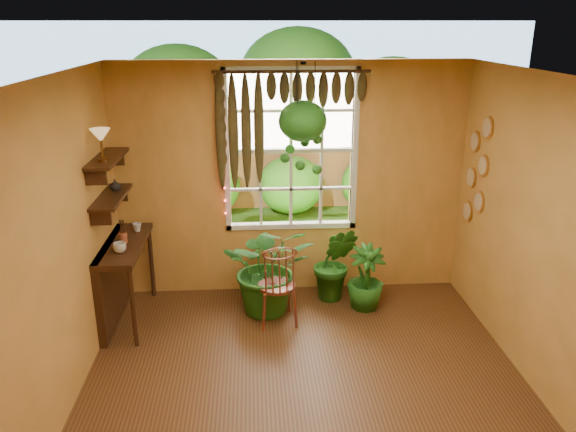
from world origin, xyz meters
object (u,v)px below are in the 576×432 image
object	(u,v)px
potted_plant_mid	(335,263)
hanging_basket	(303,127)
counter_ledge	(116,273)
windsor_chair	(277,296)
potted_plant_left	(269,267)

from	to	relation	value
potted_plant_mid	hanging_basket	bearing A→B (deg)	168.45
hanging_basket	counter_ledge	bearing A→B (deg)	-168.70
windsor_chair	hanging_basket	bearing A→B (deg)	53.89
potted_plant_mid	windsor_chair	bearing A→B (deg)	-143.97
counter_ledge	potted_plant_mid	size ratio (longest dim) A/B	1.32
windsor_chair	potted_plant_left	size ratio (longest dim) A/B	1.00
windsor_chair	potted_plant_left	bearing A→B (deg)	97.68
counter_ledge	windsor_chair	world-z (taller)	windsor_chair
counter_ledge	potted_plant_left	bearing A→B (deg)	3.02
counter_ledge	windsor_chair	size ratio (longest dim) A/B	1.12
potted_plant_left	potted_plant_mid	world-z (taller)	potted_plant_left
counter_ledge	potted_plant_mid	world-z (taller)	potted_plant_mid
windsor_chair	hanging_basket	world-z (taller)	hanging_basket
hanging_basket	potted_plant_left	bearing A→B (deg)	-140.54
counter_ledge	potted_plant_left	world-z (taller)	potted_plant_left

